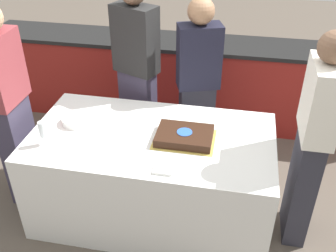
{
  "coord_description": "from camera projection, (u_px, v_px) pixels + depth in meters",
  "views": [
    {
      "loc": [
        0.59,
        -2.35,
        2.42
      ],
      "look_at": [
        0.12,
        0.0,
        0.87
      ],
      "focal_mm": 42.0,
      "sensor_mm": 36.0,
      "label": 1
    }
  ],
  "objects": [
    {
      "name": "person_cutting_cake",
      "position": [
        198.0,
        85.0,
        3.44
      ],
      "size": [
        0.41,
        0.31,
        1.61
      ],
      "rotation": [
        0.0,
        0.0,
        -2.81
      ],
      "color": "#282833",
      "rests_on": "ground_plane"
    },
    {
      "name": "person_standing_back",
      "position": [
        137.0,
        74.0,
        3.5
      ],
      "size": [
        0.43,
        0.33,
        1.73
      ],
      "rotation": [
        0.0,
        0.0,
        2.75
      ],
      "color": "#383347",
      "rests_on": "ground_plane"
    },
    {
      "name": "back_counter",
      "position": [
        184.0,
        80.0,
        4.39
      ],
      "size": [
        4.4,
        0.58,
        0.92
      ],
      "color": "maroon",
      "rests_on": "ground_plane"
    },
    {
      "name": "side_plate_near_cake",
      "position": [
        183.0,
        118.0,
        3.14
      ],
      "size": [
        0.22,
        0.22,
        0.0
      ],
      "color": "white",
      "rests_on": "dining_table"
    },
    {
      "name": "cake",
      "position": [
        184.0,
        136.0,
        2.87
      ],
      "size": [
        0.45,
        0.34,
        0.07
      ],
      "color": "gold",
      "rests_on": "dining_table"
    },
    {
      "name": "wine_glass",
      "position": [
        42.0,
        130.0,
        2.77
      ],
      "size": [
        0.07,
        0.07,
        0.19
      ],
      "color": "white",
      "rests_on": "dining_table"
    },
    {
      "name": "dining_table",
      "position": [
        153.0,
        175.0,
        3.14
      ],
      "size": [
        1.83,
        1.0,
        0.77
      ],
      "color": "silver",
      "rests_on": "ground_plane"
    },
    {
      "name": "utensil_pile",
      "position": [
        163.0,
        170.0,
        2.58
      ],
      "size": [
        0.13,
        0.1,
        0.02
      ],
      "color": "white",
      "rests_on": "dining_table"
    },
    {
      "name": "plate_stack",
      "position": [
        76.0,
        120.0,
        3.07
      ],
      "size": [
        0.22,
        0.22,
        0.05
      ],
      "color": "white",
      "rests_on": "dining_table"
    },
    {
      "name": "person_seated_left",
      "position": [
        9.0,
        107.0,
        3.05
      ],
      "size": [
        0.22,
        0.38,
        1.7
      ],
      "rotation": [
        0.0,
        0.0,
        1.57
      ],
      "color": "#383347",
      "rests_on": "ground_plane"
    },
    {
      "name": "ground_plane",
      "position": [
        154.0,
        209.0,
        3.35
      ],
      "size": [
        14.0,
        14.0,
        0.0
      ],
      "primitive_type": "plane",
      "color": "brown"
    },
    {
      "name": "person_seated_right",
      "position": [
        312.0,
        143.0,
        2.7
      ],
      "size": [
        0.21,
        0.42,
        1.65
      ],
      "rotation": [
        0.0,
        0.0,
        -1.57
      ],
      "color": "#282833",
      "rests_on": "ground_plane"
    }
  ]
}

